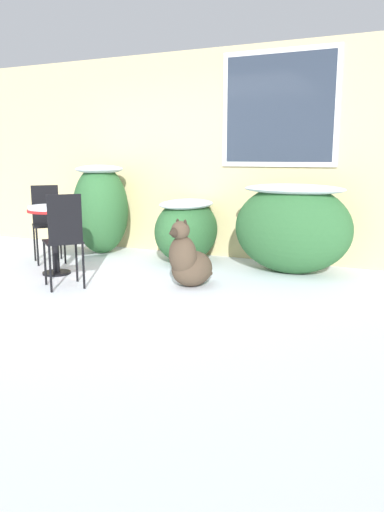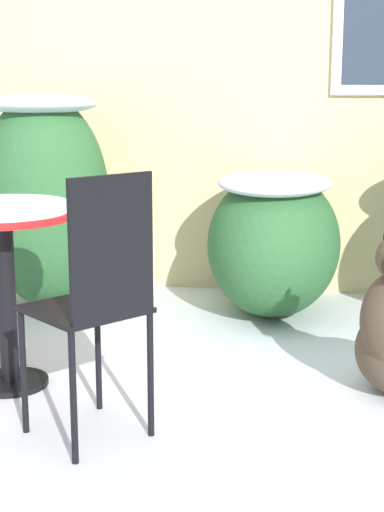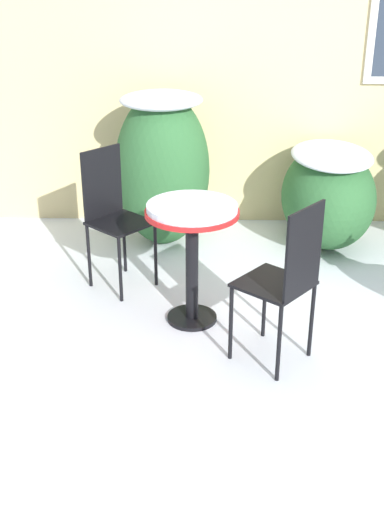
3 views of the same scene
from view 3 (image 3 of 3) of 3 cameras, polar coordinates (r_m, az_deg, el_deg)
The scene contains 7 objects.
ground_plane at distance 3.98m, azimuth 11.04°, elevation -8.31°, with size 16.00×16.00×0.00m, color silver.
house_wall at distance 5.59m, azimuth 9.71°, elevation 16.77°, with size 8.00×0.10×2.73m.
shrub_left at distance 5.18m, azimuth -2.64°, elevation 8.02°, with size 0.76×0.80×1.24m.
shrub_middle at distance 5.33m, azimuth 12.01°, elevation 5.51°, with size 0.75×1.08×0.81m.
patio_table at distance 3.95m, azimuth -0.00°, elevation 2.39°, with size 0.58×0.58×0.80m.
patio_chair_near_table at distance 4.52m, azimuth -7.01°, elevation 3.88°, with size 0.52×0.52×0.99m.
patio_chair_far_side at distance 3.58m, azimuth 8.29°, elevation -1.94°, with size 0.52×0.52×0.99m.
Camera 3 is at (-0.67, -3.30, 2.13)m, focal length 45.00 mm.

